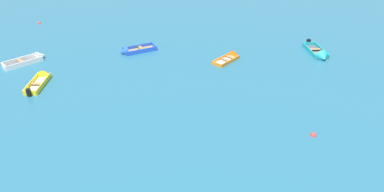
% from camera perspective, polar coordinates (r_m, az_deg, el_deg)
% --- Properties ---
extents(rowboat_yellow_back_row_center, '(1.86, 4.30, 1.11)m').
position_cam_1_polar(rowboat_yellow_back_row_center, '(35.87, -23.04, 2.52)').
color(rowboat_yellow_back_row_center, beige).
rests_on(rowboat_yellow_back_row_center, ground_plane).
extents(rowboat_orange_near_left, '(2.83, 3.63, 1.13)m').
position_cam_1_polar(rowboat_orange_near_left, '(37.82, 6.41, 6.27)').
color(rowboat_orange_near_left, beige).
rests_on(rowboat_orange_near_left, ground_plane).
extents(rowboat_blue_far_back, '(3.97, 3.51, 1.30)m').
position_cam_1_polar(rowboat_blue_far_back, '(39.40, -9.80, 7.15)').
color(rowboat_blue_far_back, '#99754C').
rests_on(rowboat_blue_far_back, ground_plane).
extents(rowboat_turquoise_far_right, '(2.65, 4.58, 1.35)m').
position_cam_1_polar(rowboat_turquoise_far_right, '(40.31, 19.78, 6.29)').
color(rowboat_turquoise_far_right, '#4C4C51').
rests_on(rowboat_turquoise_far_right, ground_plane).
extents(rowboat_white_outer_right, '(3.50, 4.12, 1.19)m').
position_cam_1_polar(rowboat_white_outer_right, '(40.45, -24.19, 5.45)').
color(rowboat_white_outer_right, '#4C4C51').
rests_on(rowboat_white_outer_right, ground_plane).
extents(mooring_buoy_midfield, '(0.44, 0.44, 0.44)m').
position_cam_1_polar(mooring_buoy_midfield, '(51.82, -23.35, 10.64)').
color(mooring_buoy_midfield, red).
rests_on(mooring_buoy_midfield, ground_plane).
extents(mooring_buoy_trailing, '(0.45, 0.45, 0.45)m').
position_cam_1_polar(mooring_buoy_trailing, '(27.54, 18.89, -6.02)').
color(mooring_buoy_trailing, red).
rests_on(mooring_buoy_trailing, ground_plane).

